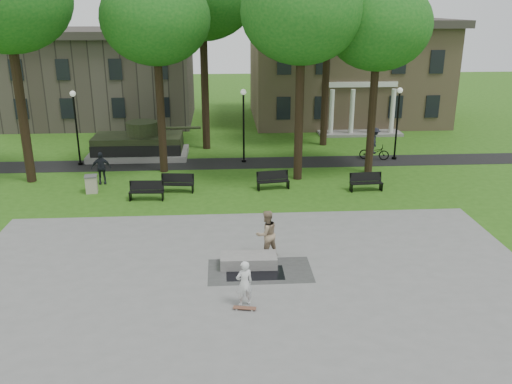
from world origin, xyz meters
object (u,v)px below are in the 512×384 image
(park_bench_0, at_px, (147,190))
(friend_watching, at_px, (266,234))
(skateboarder, at_px, (244,283))
(cyclist, at_px, (375,147))
(trash_bin, at_px, (91,184))
(concrete_block, at_px, (249,260))

(park_bench_0, bearing_deg, friend_watching, -48.91)
(skateboarder, height_order, friend_watching, friend_watching)
(cyclist, distance_m, trash_bin, 18.07)
(friend_watching, height_order, park_bench_0, friend_watching)
(friend_watching, bearing_deg, cyclist, -147.46)
(concrete_block, relative_size, cyclist, 1.03)
(skateboarder, relative_size, trash_bin, 1.72)
(friend_watching, xyz_separation_m, trash_bin, (-8.86, 8.58, -0.53))
(cyclist, relative_size, trash_bin, 2.22)
(friend_watching, bearing_deg, park_bench_0, -78.63)
(skateboarder, distance_m, trash_bin, 14.58)
(cyclist, bearing_deg, skateboarder, 167.82)
(friend_watching, distance_m, park_bench_0, 9.23)
(cyclist, height_order, trash_bin, cyclist)
(concrete_block, xyz_separation_m, park_bench_0, (-4.95, 8.03, 0.28))
(trash_bin, bearing_deg, cyclist, 17.87)
(park_bench_0, height_order, trash_bin, park_bench_0)
(friend_watching, bearing_deg, skateboarder, 47.20)
(concrete_block, relative_size, park_bench_0, 1.21)
(concrete_block, xyz_separation_m, friend_watching, (0.76, 0.79, 0.77))
(park_bench_0, bearing_deg, concrete_block, -55.56)
(friend_watching, height_order, trash_bin, friend_watching)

